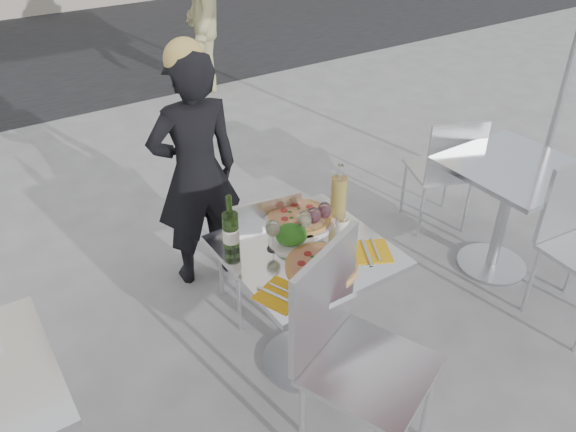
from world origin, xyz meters
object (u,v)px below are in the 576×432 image
chair_far (260,245)px  side_chair_rfar (446,166)px  side_table_right (508,196)px  woman_diner (196,173)px  pizza_near (321,265)px  wineglass_white_a (273,230)px  salad_plate (291,236)px  main_table (305,284)px  napkin_right (370,251)px  carafe (339,196)px  pedestrian_b (197,9)px  wineglass_white_b (305,220)px  wineglass_red_a (314,217)px  wine_bottle (231,230)px  sugar_shaker (342,226)px  chair_near (349,343)px  wineglass_red_b (324,211)px  pizza_far (300,217)px  napkin_left (281,294)px

chair_far → side_chair_rfar: 1.51m
side_table_right → side_chair_rfar: side_chair_rfar is taller
woman_diner → pizza_near: woman_diner is taller
wineglass_white_a → salad_plate: bearing=-1.0°
main_table → napkin_right: 0.37m
carafe → wineglass_white_a: carafe is taller
pedestrian_b → wineglass_white_b: 4.12m
wineglass_white_b → wineglass_red_a: size_ratio=1.00×
side_table_right → wine_bottle: 1.83m
side_table_right → pizza_near: size_ratio=2.33×
pizza_near → side_table_right: bearing=5.5°
pedestrian_b → wine_bottle: (-1.65, -3.79, -0.02)m
side_chair_rfar → salad_plate: 1.63m
salad_plate → sugar_shaker: size_ratio=2.06×
pizza_near → carafe: size_ratio=1.11×
chair_near → napkin_right: bearing=17.4°
salad_plate → wineglass_red_b: wineglass_red_b is taller
woman_diner → wine_bottle: (-0.19, -0.79, 0.13)m
main_table → wineglass_white_b: size_ratio=4.76×
woman_diner → pedestrian_b: 3.34m
side_table_right → pedestrian_b: (-0.14, 3.97, 0.35)m
pizza_near → wineglass_white_a: bearing=115.2°
chair_near → napkin_right: 0.47m
woman_diner → pizza_near: bearing=99.0°
wineglass_white_b → chair_far: bearing=94.0°
wineglass_white_a → wineglass_red_a: size_ratio=1.00×
pedestrian_b → main_table: bearing=1.6°
sugar_shaker → napkin_right: (0.03, -0.18, -0.05)m
wine_bottle → wineglass_red_a: bearing=-15.8°
side_chair_rfar → carafe: (-1.22, -0.37, 0.36)m
wineglass_white_b → wineglass_red_b: 0.12m
main_table → pizza_far: 0.33m
wine_bottle → napkin_right: wine_bottle is taller
main_table → chair_far: size_ratio=0.89×
pizza_far → salad_plate: bearing=-136.5°
main_table → napkin_left: 0.40m
pizza_near → napkin_left: (-0.25, -0.06, -0.01)m
wineglass_red_a → napkin_right: 0.31m
pizza_near → salad_plate: salad_plate is taller
wineglass_white_a → wineglass_white_b: (0.16, -0.02, 0.00)m
chair_near → pizza_near: (0.09, 0.33, 0.15)m
woman_diner → wineglass_red_b: 0.94m
woman_diner → napkin_right: woman_diner is taller
main_table → wineglass_white_a: wineglass_white_a is taller
woman_diner → sugar_shaker: (0.30, -0.97, 0.07)m
woman_diner → napkin_left: bearing=86.5°
chair_near → chair_far: bearing=59.7°
wineglass_white_b → wine_bottle: bearing=161.6°
side_chair_rfar → pizza_far: size_ratio=2.44×
carafe → sugar_shaker: (-0.09, -0.14, -0.06)m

